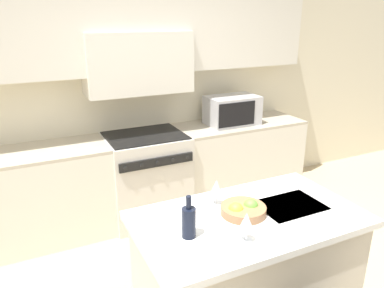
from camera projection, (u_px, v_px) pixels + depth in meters
The scene contains 9 objects.
back_cabinetry at pixel (134, 65), 3.84m from camera, with size 10.00×0.46×2.70m.
back_counter at pixel (146, 177), 4.01m from camera, with size 3.81×0.62×0.92m.
range_stove at pixel (147, 177), 3.99m from camera, with size 0.82×0.70×0.93m.
microwave at pixel (232, 110), 4.23m from camera, with size 0.58×0.38×0.32m.
kitchen_island at pixel (246, 275), 2.50m from camera, with size 1.44×0.82×0.90m.
wine_bottle at pixel (189, 222), 2.10m from camera, with size 0.08×0.08×0.26m.
wine_glass_near at pixel (246, 222), 2.05m from camera, with size 0.08×0.08×0.18m.
wine_glass_far at pixel (216, 188), 2.46m from camera, with size 0.08×0.08×0.18m.
fruit_bowl at pixel (243, 210), 2.36m from camera, with size 0.29×0.29×0.10m.
Camera 1 is at (-1.14, -1.64, 2.10)m, focal length 35.00 mm.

